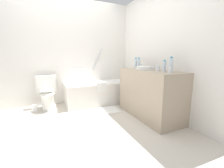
# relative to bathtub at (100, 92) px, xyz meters

# --- Properties ---
(ground_plane) EXTENTS (4.16, 4.16, 0.00)m
(ground_plane) POSITION_rel_bathtub_xyz_m (-0.73, -0.95, -0.27)
(ground_plane) COLOR beige
(wall_back_tiled) EXTENTS (3.56, 0.10, 2.40)m
(wall_back_tiled) POSITION_rel_bathtub_xyz_m (-0.73, 0.38, 0.93)
(wall_back_tiled) COLOR white
(wall_back_tiled) RESTS_ON ground_plane
(wall_right_mirror) EXTENTS (0.10, 2.96, 2.40)m
(wall_right_mirror) POSITION_rel_bathtub_xyz_m (0.90, -0.95, 0.93)
(wall_right_mirror) COLOR white
(wall_right_mirror) RESTS_ON ground_plane
(bathtub) EXTENTS (1.63, 0.67, 1.30)m
(bathtub) POSITION_rel_bathtub_xyz_m (0.00, 0.00, 0.00)
(bathtub) COLOR white
(bathtub) RESTS_ON ground_plane
(toilet) EXTENTS (0.40, 0.50, 0.71)m
(toilet) POSITION_rel_bathtub_xyz_m (-1.18, 0.02, 0.09)
(toilet) COLOR white
(toilet) RESTS_ON ground_plane
(vanity_counter) EXTENTS (0.57, 1.30, 0.86)m
(vanity_counter) POSITION_rel_bathtub_xyz_m (0.56, -1.13, 0.16)
(vanity_counter) COLOR tan
(vanity_counter) RESTS_ON ground_plane
(sink_basin) EXTENTS (0.34, 0.34, 0.06)m
(sink_basin) POSITION_rel_bathtub_xyz_m (0.53, -1.02, 0.62)
(sink_basin) COLOR white
(sink_basin) RESTS_ON vanity_counter
(sink_faucet) EXTENTS (0.13, 0.15, 0.08)m
(sink_faucet) POSITION_rel_bathtub_xyz_m (0.72, -1.02, 0.63)
(sink_faucet) COLOR #BABABF
(sink_faucet) RESTS_ON vanity_counter
(water_bottle_0) EXTENTS (0.06, 0.06, 0.24)m
(water_bottle_0) POSITION_rel_bathtub_xyz_m (0.62, -1.55, 0.70)
(water_bottle_0) COLOR silver
(water_bottle_0) RESTS_ON vanity_counter
(water_bottle_1) EXTENTS (0.07, 0.07, 0.22)m
(water_bottle_1) POSITION_rel_bathtub_xyz_m (0.63, -0.66, 0.69)
(water_bottle_1) COLOR silver
(water_bottle_1) RESTS_ON vanity_counter
(water_bottle_2) EXTENTS (0.06, 0.06, 0.19)m
(water_bottle_2) POSITION_rel_bathtub_xyz_m (0.58, -1.45, 0.68)
(water_bottle_2) COLOR silver
(water_bottle_2) RESTS_ON vanity_counter
(water_bottle_3) EXTENTS (0.06, 0.06, 0.22)m
(water_bottle_3) POSITION_rel_bathtub_xyz_m (0.60, -0.58, 0.69)
(water_bottle_3) COLOR silver
(water_bottle_3) RESTS_ON vanity_counter
(drinking_glass_0) EXTENTS (0.07, 0.07, 0.10)m
(drinking_glass_0) POSITION_rel_bathtub_xyz_m (0.59, -1.29, 0.64)
(drinking_glass_0) COLOR white
(drinking_glass_0) RESTS_ON vanity_counter
(drinking_glass_1) EXTENTS (0.06, 0.06, 0.09)m
(drinking_glass_1) POSITION_rel_bathtub_xyz_m (0.63, -0.75, 0.64)
(drinking_glass_1) COLOR white
(drinking_glass_1) RESTS_ON vanity_counter
(drinking_glass_2) EXTENTS (0.07, 0.07, 0.09)m
(drinking_glass_2) POSITION_rel_bathtub_xyz_m (0.55, -1.62, 0.64)
(drinking_glass_2) COLOR white
(drinking_glass_2) RESTS_ON vanity_counter
(bath_mat) EXTENTS (0.51, 0.41, 0.01)m
(bath_mat) POSITION_rel_bathtub_xyz_m (-0.08, -0.58, -0.26)
(bath_mat) COLOR white
(bath_mat) RESTS_ON ground_plane
(toilet_paper_roll) EXTENTS (0.11, 0.11, 0.13)m
(toilet_paper_roll) POSITION_rel_bathtub_xyz_m (-1.43, -0.03, -0.20)
(toilet_paper_roll) COLOR white
(toilet_paper_roll) RESTS_ON ground_plane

